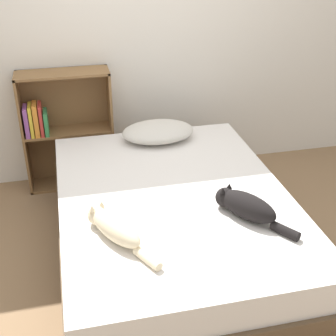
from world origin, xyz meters
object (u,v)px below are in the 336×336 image
Objects in this scene: pillow at (158,132)px; cat_dark at (245,206)px; bed at (173,228)px; bookshelf at (64,127)px; cat_light at (114,227)px.

cat_dark is (0.28, -1.13, 0.00)m from pillow.
bookshelf reaches higher than bed.
pillow is 0.55× the size of bookshelf.
pillow is at bearing -20.32° from cat_dark.
bookshelf is (-0.71, 0.45, -0.09)m from pillow.
cat_light is 1.62m from bookshelf.
cat_light is at bearing -139.29° from bed.
cat_light is 0.77m from cat_dark.
cat_light is at bearing 57.66° from cat_dark.
cat_light is at bearing -113.05° from pillow.
cat_dark is 1.87m from bookshelf.
pillow is 1.25m from cat_light.
bookshelf is at bearing -2.10° from cat_dark.
cat_dark is at bearing -58.10° from bookshelf.
bed is 2.01× the size of bookshelf.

